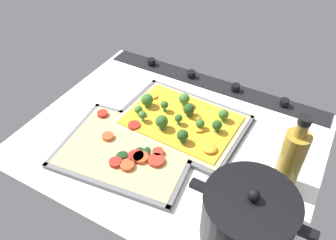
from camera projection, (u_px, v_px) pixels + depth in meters
ground_plane at (172, 140)px, 95.79cm from camera, size 79.25×63.64×3.00cm
stove_control_panel at (213, 83)px, 112.84cm from camera, size 76.08×7.00×2.60cm
baking_tray_front at (180, 123)px, 98.46cm from camera, size 36.54×27.46×1.30cm
broccoli_pizza at (180, 119)px, 97.36cm from camera, size 34.05×24.97×5.59cm
baking_tray_back at (128, 151)px, 90.27cm from camera, size 37.76×30.54×1.30cm
veggie_pizza_back at (128, 149)px, 89.64cm from camera, size 35.09×27.87×1.90cm
cooking_pot at (248, 218)px, 68.31cm from camera, size 25.81×18.98×15.26cm
oil_bottle at (291, 159)px, 76.59cm from camera, size 5.58×5.58×21.65cm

